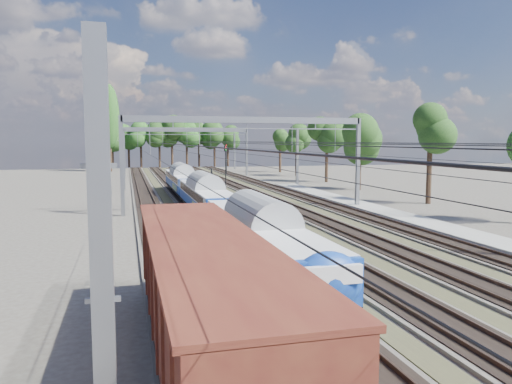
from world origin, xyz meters
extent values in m
plane|color=#47423A|center=(0.00, 0.00, 0.00)|extent=(220.00, 220.00, 0.00)
cube|color=#47423A|center=(-9.00, 45.00, 0.07)|extent=(3.00, 130.00, 0.15)
cube|color=black|center=(-9.00, 45.00, 0.17)|extent=(2.50, 130.00, 0.06)
cube|color=#473326|center=(-9.72, 45.00, 0.27)|extent=(0.08, 130.00, 0.14)
cube|color=#473326|center=(-8.28, 45.00, 0.27)|extent=(0.08, 130.00, 0.14)
cube|color=#47423A|center=(-4.50, 45.00, 0.07)|extent=(3.00, 130.00, 0.15)
cube|color=black|center=(-4.50, 45.00, 0.17)|extent=(2.50, 130.00, 0.06)
cube|color=#473326|center=(-5.22, 45.00, 0.27)|extent=(0.08, 130.00, 0.14)
cube|color=#473326|center=(-3.78, 45.00, 0.27)|extent=(0.08, 130.00, 0.14)
cube|color=#47423A|center=(0.00, 45.00, 0.07)|extent=(3.00, 130.00, 0.15)
cube|color=black|center=(0.00, 45.00, 0.17)|extent=(2.50, 130.00, 0.06)
cube|color=#473326|center=(-0.72, 45.00, 0.27)|extent=(0.08, 130.00, 0.14)
cube|color=#473326|center=(0.72, 45.00, 0.27)|extent=(0.08, 130.00, 0.14)
cube|color=#47423A|center=(4.50, 45.00, 0.07)|extent=(3.00, 130.00, 0.15)
cube|color=black|center=(4.50, 45.00, 0.17)|extent=(2.50, 130.00, 0.06)
cube|color=#473326|center=(3.78, 45.00, 0.27)|extent=(0.08, 130.00, 0.14)
cube|color=#473326|center=(5.22, 45.00, 0.27)|extent=(0.08, 130.00, 0.14)
cube|color=#47423A|center=(9.00, 45.00, 0.07)|extent=(3.00, 130.00, 0.15)
cube|color=black|center=(9.00, 45.00, 0.17)|extent=(2.50, 130.00, 0.06)
cube|color=#473326|center=(8.28, 45.00, 0.27)|extent=(0.08, 130.00, 0.14)
cube|color=#473326|center=(9.72, 45.00, 0.27)|extent=(0.08, 130.00, 0.14)
cube|color=#343122|center=(-6.75, 45.00, 0.03)|extent=(1.10, 130.00, 0.05)
cube|color=#343122|center=(-2.25, 45.00, 0.03)|extent=(1.10, 130.00, 0.05)
cube|color=#343122|center=(2.25, 45.00, 0.03)|extent=(1.10, 130.00, 0.05)
cube|color=#343122|center=(6.75, 45.00, 0.03)|extent=(1.10, 130.00, 0.05)
cube|color=gray|center=(12.00, 20.00, 0.15)|extent=(3.00, 70.00, 0.30)
cube|color=gray|center=(-11.50, 30.00, 4.50)|extent=(0.35, 0.35, 9.00)
cube|color=gray|center=(11.50, 30.00, 4.50)|extent=(0.35, 0.35, 9.00)
cube|color=gray|center=(0.00, 30.00, 8.70)|extent=(23.00, 0.35, 0.60)
cube|color=gray|center=(-11.50, 78.00, 4.50)|extent=(0.35, 0.35, 9.00)
cube|color=gray|center=(11.50, 78.00, 4.50)|extent=(0.35, 0.35, 9.00)
cube|color=gray|center=(0.00, 78.00, 8.70)|extent=(23.00, 0.35, 0.60)
cube|color=gray|center=(-11.50, -8.00, 4.25)|extent=(0.35, 0.35, 8.50)
cube|color=gray|center=(-11.50, 55.00, 4.25)|extent=(0.35, 0.35, 8.50)
cube|color=gray|center=(-11.50, 100.00, 4.25)|extent=(0.35, 0.35, 8.50)
cube|color=gray|center=(13.80, 55.00, 4.25)|extent=(0.35, 0.35, 8.50)
cube|color=gray|center=(13.80, 100.00, 4.25)|extent=(0.35, 0.35, 8.50)
cylinder|color=black|center=(-9.00, 45.00, 5.50)|extent=(0.03, 130.00, 0.03)
cylinder|color=black|center=(-9.00, 45.00, 6.60)|extent=(0.03, 130.00, 0.03)
cylinder|color=black|center=(-4.50, 45.00, 5.50)|extent=(0.03, 130.00, 0.03)
cylinder|color=black|center=(-4.50, 45.00, 6.60)|extent=(0.03, 130.00, 0.03)
cylinder|color=black|center=(0.00, 45.00, 5.50)|extent=(0.03, 130.00, 0.03)
cylinder|color=black|center=(0.00, 45.00, 6.60)|extent=(0.03, 130.00, 0.03)
cylinder|color=black|center=(4.50, 45.00, 5.50)|extent=(0.03, 130.00, 0.03)
cylinder|color=black|center=(4.50, 45.00, 6.60)|extent=(0.03, 130.00, 0.03)
cylinder|color=black|center=(9.00, 45.00, 5.50)|extent=(0.03, 130.00, 0.03)
cylinder|color=black|center=(9.00, 45.00, 6.60)|extent=(0.03, 130.00, 0.03)
cylinder|color=black|center=(-14.36, 113.05, 2.82)|extent=(0.56, 0.56, 5.63)
sphere|color=#153B16|center=(-14.36, 113.05, 7.32)|extent=(4.96, 4.96, 4.96)
cylinder|color=black|center=(-10.80, 112.77, 2.92)|extent=(0.56, 0.56, 5.84)
sphere|color=#153B16|center=(-10.80, 112.77, 7.59)|extent=(4.35, 4.35, 4.35)
cylinder|color=black|center=(-6.73, 111.70, 3.39)|extent=(0.56, 0.56, 6.78)
sphere|color=#153B16|center=(-6.73, 111.70, 8.82)|extent=(3.99, 3.99, 3.99)
cylinder|color=black|center=(-2.50, 110.42, 3.22)|extent=(0.56, 0.56, 6.44)
sphere|color=#153B16|center=(-2.50, 110.42, 8.38)|extent=(5.44, 5.44, 5.44)
cylinder|color=black|center=(-0.05, 112.89, 3.59)|extent=(0.56, 0.56, 7.19)
sphere|color=#153B16|center=(-0.05, 112.89, 9.34)|extent=(4.87, 4.87, 4.87)
cylinder|color=black|center=(4.37, 110.61, 3.38)|extent=(0.56, 0.56, 6.75)
sphere|color=#153B16|center=(4.37, 110.61, 8.78)|extent=(5.17, 5.17, 5.17)
cylinder|color=black|center=(7.86, 110.01, 3.18)|extent=(0.56, 0.56, 6.36)
sphere|color=#153B16|center=(7.86, 110.01, 8.27)|extent=(3.85, 3.85, 3.85)
cylinder|color=black|center=(10.51, 111.69, 3.26)|extent=(0.56, 0.56, 6.51)
sphere|color=#153B16|center=(10.51, 111.69, 8.47)|extent=(4.80, 4.80, 4.80)
cylinder|color=black|center=(15.05, 110.50, 2.83)|extent=(0.56, 0.56, 5.65)
sphere|color=#153B16|center=(15.05, 110.50, 7.35)|extent=(4.15, 4.15, 4.15)
cylinder|color=black|center=(20.56, 32.20, 3.15)|extent=(0.56, 0.56, 6.29)
sphere|color=#153B16|center=(20.56, 32.20, 8.18)|extent=(3.85, 3.85, 3.85)
cylinder|color=black|center=(20.58, 46.44, 2.50)|extent=(0.56, 0.56, 5.01)
sphere|color=#153B16|center=(20.58, 46.44, 6.51)|extent=(3.39, 3.39, 3.39)
cylinder|color=black|center=(20.82, 58.34, 2.78)|extent=(0.56, 0.56, 5.56)
sphere|color=#153B16|center=(20.82, 58.34, 7.23)|extent=(3.39, 3.39, 3.39)
cylinder|color=black|center=(19.81, 75.86, 3.31)|extent=(0.56, 0.56, 6.63)
sphere|color=#153B16|center=(19.81, 75.86, 8.62)|extent=(4.01, 4.01, 4.01)
cylinder|color=black|center=(19.93, 87.25, 3.23)|extent=(0.56, 0.56, 6.45)
sphere|color=#153B16|center=(19.93, 87.25, 8.39)|extent=(4.94, 4.94, 4.94)
cylinder|color=black|center=(-14.50, 98.00, 8.00)|extent=(0.70, 0.70, 16.00)
ellipsoid|color=#1C531B|center=(-14.50, 98.00, 12.00)|extent=(4.40, 4.40, 14.08)
cube|color=black|center=(-4.50, 2.04, 0.50)|extent=(1.81, 2.72, 0.73)
cube|color=black|center=(-4.50, 14.74, 0.50)|extent=(1.81, 2.72, 0.73)
cube|color=navy|center=(-4.50, 8.39, 1.86)|extent=(2.54, 18.13, 1.72)
cube|color=silver|center=(-4.50, 8.39, 2.31)|extent=(2.61, 17.41, 0.86)
cube|color=black|center=(-3.19, 8.39, 2.31)|extent=(0.04, 15.41, 0.63)
cube|color=#E5A30C|center=(-4.50, 4.40, 1.41)|extent=(2.63, 5.08, 0.63)
cylinder|color=#96999B|center=(-4.50, 8.39, 2.72)|extent=(2.57, 18.13, 2.57)
cube|color=black|center=(-4.50, 20.78, 0.50)|extent=(1.81, 2.72, 0.73)
cube|color=black|center=(-4.50, 33.47, 0.50)|extent=(1.81, 2.72, 0.73)
cube|color=navy|center=(-4.50, 27.12, 1.86)|extent=(2.54, 18.13, 1.72)
cube|color=silver|center=(-4.50, 27.12, 2.31)|extent=(2.61, 17.41, 0.86)
cube|color=black|center=(-3.19, 27.12, 2.31)|extent=(0.04, 15.41, 0.63)
cube|color=#E5A30C|center=(-4.50, 23.13, 1.41)|extent=(2.63, 5.08, 0.63)
cylinder|color=#96999B|center=(-4.50, 27.12, 2.72)|extent=(2.57, 18.13, 2.57)
cube|color=black|center=(-4.50, 39.51, 0.50)|extent=(1.81, 2.72, 0.73)
cube|color=black|center=(-4.50, 52.20, 0.50)|extent=(1.81, 2.72, 0.73)
cube|color=navy|center=(-4.50, 45.86, 1.86)|extent=(2.54, 18.13, 1.72)
cube|color=silver|center=(-4.50, 45.86, 2.31)|extent=(2.61, 17.41, 0.86)
cube|color=black|center=(-3.19, 45.86, 2.31)|extent=(0.04, 15.41, 0.63)
cube|color=#E5A30C|center=(-4.50, 41.87, 1.41)|extent=(2.63, 5.08, 0.63)
cylinder|color=#96999B|center=(-4.50, 45.86, 2.72)|extent=(2.57, 18.13, 2.57)
ellipsoid|color=navy|center=(-4.50, -0.48, 1.90)|extent=(2.57, 1.41, 2.19)
cube|color=black|center=(-9.00, 3.17, 0.54)|extent=(2.16, 2.81, 0.76)
cube|color=black|center=(-9.00, -2.12, 1.03)|extent=(2.91, 15.11, 0.22)
cube|color=#4B1814|center=(-9.00, -2.12, 2.54)|extent=(2.91, 15.11, 2.81)
cube|color=#4B1814|center=(-9.00, -2.12, 3.99)|extent=(3.13, 15.11, 0.13)
imported|color=black|center=(3.60, 71.98, 0.92)|extent=(0.65, 0.79, 1.85)
cylinder|color=black|center=(2.30, 52.27, 2.63)|extent=(0.15, 0.15, 5.26)
cube|color=black|center=(2.30, 52.27, 5.63)|extent=(0.43, 0.36, 0.74)
sphere|color=red|center=(2.30, 52.14, 5.84)|extent=(0.17, 0.17, 0.17)
sphere|color=#0C9919|center=(2.30, 52.14, 5.47)|extent=(0.17, 0.17, 0.17)
cylinder|color=black|center=(8.13, 81.20, 2.64)|extent=(0.15, 0.15, 5.28)
cube|color=black|center=(8.13, 81.20, 5.65)|extent=(0.38, 0.25, 0.74)
sphere|color=red|center=(8.13, 81.07, 5.86)|extent=(0.17, 0.17, 0.17)
sphere|color=#0C9919|center=(8.13, 81.07, 5.49)|extent=(0.17, 0.17, 0.17)
camera|label=1|loc=(-11.08, -16.05, 6.76)|focal=35.00mm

